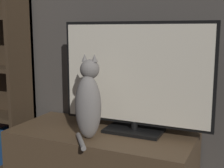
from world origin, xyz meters
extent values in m
cube|color=brown|center=(0.00, 0.91, 0.22)|extent=(1.15, 0.54, 0.44)
cube|color=black|center=(0.19, 0.99, 0.45)|extent=(0.36, 0.21, 0.02)
cylinder|color=black|center=(0.19, 0.99, 0.48)|extent=(0.04, 0.04, 0.05)
cube|color=black|center=(0.19, 1.00, 0.81)|extent=(0.96, 0.02, 0.63)
cube|color=silver|center=(0.19, 0.98, 0.81)|extent=(0.92, 0.01, 0.60)
ellipsoid|color=gray|center=(-0.02, 0.77, 0.63)|extent=(0.16, 0.15, 0.38)
ellipsoid|color=black|center=(-0.02, 0.82, 0.61)|extent=(0.09, 0.05, 0.21)
sphere|color=gray|center=(-0.02, 0.80, 0.85)|extent=(0.12, 0.12, 0.11)
cone|color=gray|center=(-0.05, 0.80, 0.91)|extent=(0.04, 0.04, 0.04)
cone|color=gray|center=(0.01, 0.80, 0.91)|extent=(0.04, 0.04, 0.04)
cylinder|color=gray|center=(-0.01, 0.67, 0.45)|extent=(0.16, 0.20, 0.03)
cube|color=#3D2D1E|center=(-0.74, 1.05, 0.77)|extent=(0.03, 0.28, 1.55)
cube|color=navy|center=(-0.92, 1.01, 0.14)|extent=(0.07, 0.17, 0.22)
camera|label=1|loc=(0.84, -0.77, 1.07)|focal=50.00mm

